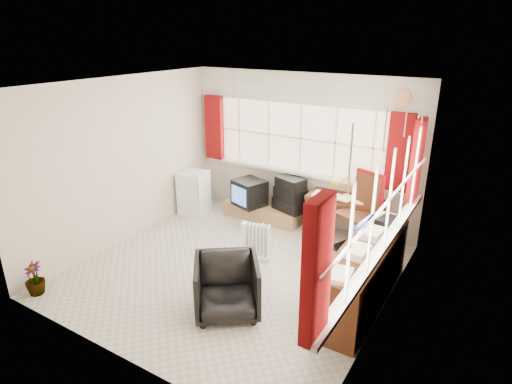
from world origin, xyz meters
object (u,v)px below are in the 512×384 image
Objects in this scene: radiator at (257,245)px; desk at (345,214)px; task_chair at (362,209)px; desk_lamp at (349,183)px; tv_bench at (264,211)px; crt_tv at (249,193)px; office_chair at (227,287)px; credenza at (364,273)px; mini_fridge at (194,193)px.

desk is at bearing 60.64° from radiator.
desk_lamp is at bearing 152.49° from task_chair.
task_chair is 0.85× the size of tv_bench.
crt_tv is (-1.66, -0.21, 0.10)m from desk.
tv_bench is (-1.52, 0.06, -0.83)m from desk_lamp.
office_chair is 1.64m from credenza.
desk is 2.15× the size of radiator.
desk is at bearing 11.18° from mini_fridge.
task_chair is at bearing 109.87° from credenza.
credenza is at bearing -33.70° from tv_bench.
desk_lamp is (0.08, -0.14, 0.58)m from desk.
mini_fridge is (-2.99, -0.24, -0.25)m from task_chair.
desk_lamp reaches higher than crt_tv.
task_chair is 1.61× the size of office_chair.
desk is 0.59× the size of credenza.
desk_lamp is 0.74× the size of radiator.
radiator is at bearing 172.54° from credenza.
desk is at bearing 118.44° from desk_lamp.
mini_fridge reaches higher than desk.
task_chair is 2.17× the size of radiator.
desk is 0.52m from task_chair.
desk_lamp is 1.74m from credenza.
radiator is at bearing -124.41° from desk_lamp.
crt_tv is (-0.21, -0.13, 0.35)m from tv_bench.
office_chair is at bearing -99.52° from desk.
desk is 1.54× the size of mini_fridge.
desk_lamp reaches higher than tv_bench.
credenza is (0.83, -1.60, 0.02)m from desk.
desk_lamp is 1.74m from tv_bench.
task_chair is at bearing -2.18° from crt_tv.
task_chair is at bearing -6.49° from tv_bench.
desk is at bearing 43.39° from office_chair.
crt_tv is (-0.88, 1.18, 0.25)m from radiator.
desk_lamp is 0.45m from task_chair.
radiator is (-1.14, -1.10, -0.41)m from task_chair.
task_chair is (0.36, -0.29, 0.26)m from desk.
task_chair is at bearing -27.51° from desk_lamp.
desk is at bearing 117.46° from credenza.
desk reaches higher than radiator.
crt_tv is at bearing 126.69° from radiator.
credenza reaches higher than crt_tv.
desk_lamp is at bearing 2.30° from crt_tv.
office_chair is (-0.80, -2.34, -0.30)m from task_chair.
desk is 0.60m from desk_lamp.
tv_bench is (-0.67, 1.31, -0.10)m from radiator.
desk is 1.60m from radiator.
task_chair reaches higher than office_chair.
task_chair is at bearing -38.68° from desk.
radiator is 1.47m from tv_bench.
credenza is (0.48, -1.31, -0.24)m from task_chair.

